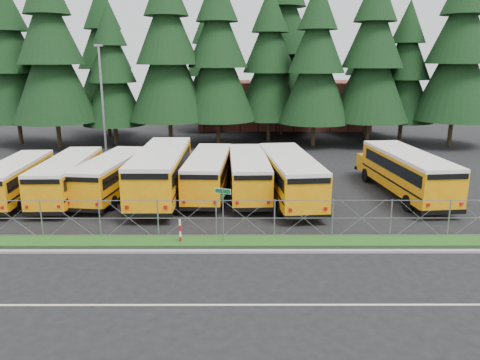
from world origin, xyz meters
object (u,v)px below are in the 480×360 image
Objects in this scene: bus_2 at (113,177)px; bus_3 at (162,173)px; street_sign at (223,204)px; bus_east at (404,174)px; bus_4 at (209,174)px; light_standard at (102,99)px; bus_1 at (70,178)px; bus_5 at (248,175)px; striped_bollard at (180,231)px; bus_6 at (289,177)px; bus_0 at (18,180)px.

bus_3 is (3.32, -0.23, 0.29)m from bus_2.
street_sign reaches higher than bus_2.
bus_2 is 19.43m from bus_east.
bus_2 is 0.89× the size of bus_east.
bus_4 is 1.04× the size of light_standard.
bus_2 is (2.74, 0.50, -0.03)m from bus_1.
bus_2 is 12.33m from light_standard.
striped_bollard is (-3.57, -8.50, -0.78)m from bus_5.
bus_2 is at bearing 170.30° from bus_6.
bus_6 is 8.45m from street_sign.
bus_1 is 0.91× the size of bus_6.
striped_bollard is (5.43, -8.23, -0.73)m from bus_2.
striped_bollard is at bearing -93.13° from bus_4.
bus_6 reaches higher than bus_2.
bus_2 is at bearing -72.19° from light_standard.
bus_3 reaches higher than bus_5.
bus_0 is at bearing 176.40° from bus_east.
bus_2 is 0.82× the size of bus_3.
bus_4 is (12.33, 1.18, 0.10)m from bus_0.
light_standard is at bearing 121.34° from bus_3.
bus_east reaches higher than street_sign.
bus_6 is (2.62, -1.11, 0.11)m from bus_5.
street_sign is 22.54m from light_standard.
bus_6 is (5.27, -1.23, 0.11)m from bus_4.
bus_5 is (9.00, 0.27, 0.05)m from bus_2.
bus_east reaches higher than bus_2.
striped_bollard is 0.12× the size of light_standard.
street_sign is at bearing -78.87° from bus_4.
street_sign is (-11.84, -8.29, 0.53)m from bus_east.
bus_6 is at bearing 3.06° from bus_2.
bus_3 is (6.06, 0.27, 0.26)m from bus_1.
bus_6 is (17.60, -0.05, 0.21)m from bus_0.
bus_2 is at bearing 179.62° from bus_5.
bus_6 reaches higher than street_sign.
bus_1 is 11.26m from striped_bollard.
light_standard reaches higher than bus_0.
bus_6 reaches higher than bus_5.
bus_3 is at bearing -177.03° from bus_5.
bus_east is 25.79m from light_standard.
bus_6 is (8.30, -0.60, -0.13)m from bus_3.
bus_4 is 3.76× the size of street_sign.
street_sign is at bearing -38.33° from bus_1.
bus_1 is at bearing 1.65° from bus_0.
bus_1 is 8.62× the size of striped_bollard.
light_standard reaches higher than bus_1.
bus_2 is at bearing 132.65° from street_sign.
street_sign reaches higher than striped_bollard.
bus_1 is 1.02× the size of bus_2.
bus_5 is 9.25m from striped_bollard.
striped_bollard is at bearing -36.37° from bus_0.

